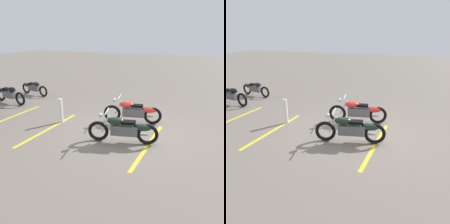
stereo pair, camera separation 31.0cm
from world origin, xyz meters
TOP-DOWN VIEW (x-y plane):
  - ground_plane at (0.00, 0.00)m, footprint 60.00×60.00m
  - motorcycle_bright_foreground at (0.24, -0.85)m, footprint 2.20×0.77m
  - motorcycle_dark_foreground at (0.01, 0.82)m, footprint 2.20×0.78m
  - motorcycle_row_far_left at (6.67, -2.62)m, footprint 1.98×0.41m
  - motorcycle_row_left at (6.73, -0.95)m, footprint 2.18×0.46m
  - bollard_post at (2.83, 0.18)m, footprint 0.14×0.14m
  - parking_stripe_near at (-0.75, 0.70)m, footprint 0.28×3.20m
  - parking_stripe_mid at (2.89, 0.91)m, footprint 0.28×3.20m
  - parking_stripe_far at (5.09, 0.59)m, footprint 0.28×3.20m

SIDE VIEW (x-z plane):
  - ground_plane at x=0.00m, z-range 0.00..0.00m
  - parking_stripe_near at x=-0.75m, z-range 0.00..0.01m
  - parking_stripe_mid at x=2.89m, z-range 0.00..0.01m
  - parking_stripe_far at x=5.09m, z-range 0.00..0.01m
  - motorcycle_row_far_left at x=6.67m, z-range 0.03..0.78m
  - motorcycle_row_left at x=6.73m, z-range 0.04..0.86m
  - motorcycle_bright_foreground at x=0.24m, z-range -0.06..0.98m
  - motorcycle_dark_foreground at x=0.01m, z-range -0.06..0.98m
  - bollard_post at x=2.83m, z-range 0.00..0.95m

